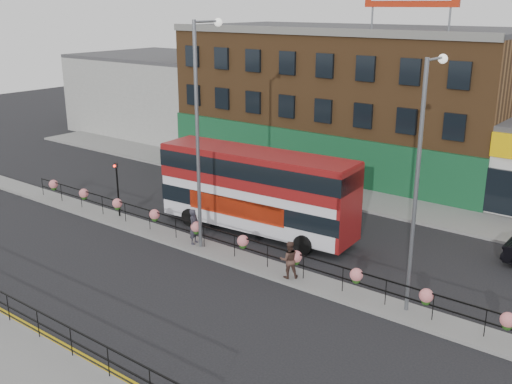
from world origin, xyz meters
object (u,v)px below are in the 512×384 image
Objects in this scene: double_decker_bus at (257,183)px; pedestrian_a at (194,226)px; pedestrian_b at (289,260)px; lamp_column_west at (201,117)px; lamp_column_east at (421,166)px.

pedestrian_a is at bearing -110.68° from double_decker_bus.
pedestrian_a is 1.06× the size of pedestrian_b.
pedestrian_a reaches higher than pedestrian_b.
lamp_column_east is at bearing 1.08° from lamp_column_west.
lamp_column_west is 1.11× the size of lamp_column_east.
double_decker_bus reaches higher than pedestrian_a.
lamp_column_west is (-0.80, -3.34, 3.97)m from double_decker_bus.
lamp_column_east is at bearing 144.50° from pedestrian_b.
pedestrian_a is at bearing -46.05° from pedestrian_b.
double_decker_bus is 5.25m from lamp_column_west.
lamp_column_east is (5.44, 0.71, 5.05)m from pedestrian_b.
pedestrian_b is 0.17× the size of lamp_column_east.
double_decker_bus reaches higher than pedestrian_b.
lamp_column_east is at bearing -104.61° from pedestrian_a.
double_decker_bus is 6.38m from pedestrian_b.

